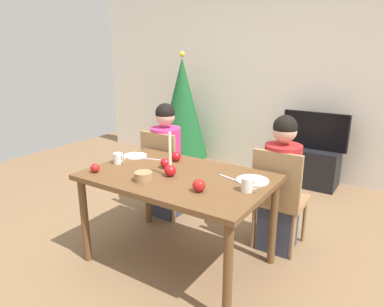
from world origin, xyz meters
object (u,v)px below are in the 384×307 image
object	(u,v)px
plate_right	(253,180)
apple_far_edge	(95,168)
person_left_child	(166,162)
person_right_child	(281,186)
tv_stand	(311,167)
tv	(315,131)
chair_left	(164,169)
apple_by_left_plate	(165,163)
plate_left	(135,156)
mug_right	(248,185)
chair_right	(279,194)
candle_centerpiece	(170,167)
apple_near_candle	(199,185)
dining_table	(178,185)
apple_by_right_mug	(176,156)
bowl_walnuts	(143,176)
christmas_tree	(182,108)
mug_left	(118,158)

from	to	relation	value
plate_right	apple_far_edge	world-z (taller)	apple_far_edge
person_left_child	apple_far_edge	size ratio (longest dim) A/B	16.52
person_right_child	apple_far_edge	xyz separation A→B (m)	(-1.17, -0.94, 0.22)
tv_stand	tv	size ratio (longest dim) A/B	0.81
tv_stand	person_left_child	bearing A→B (deg)	-122.18
chair_left	apple_by_left_plate	distance (m)	0.73
plate_right	apple_far_edge	distance (m)	1.21
plate_left	apple_far_edge	size ratio (longest dim) A/B	2.91
tv	mug_right	xyz separation A→B (m)	(0.13, -2.31, 0.09)
person_left_child	chair_right	bearing A→B (deg)	-1.56
candle_centerpiece	apple_near_candle	bearing A→B (deg)	-22.04
dining_table	apple_by_left_plate	xyz separation A→B (m)	(-0.18, 0.08, 0.12)
dining_table	apple_far_edge	bearing A→B (deg)	-152.34
chair_right	apple_by_right_mug	world-z (taller)	chair_right
plate_left	apple_by_right_mug	bearing A→B (deg)	12.07
candle_centerpiece	bowl_walnuts	bearing A→B (deg)	-119.98
tv	christmas_tree	xyz separation A→B (m)	(-1.85, -0.19, 0.15)
apple_far_edge	bowl_walnuts	bearing A→B (deg)	8.46
christmas_tree	apple_near_candle	bearing A→B (deg)	-53.39
apple_by_left_plate	tv_stand	bearing A→B (deg)	74.19
dining_table	apple_far_edge	distance (m)	0.66
dining_table	plate_right	xyz separation A→B (m)	(0.53, 0.18, 0.09)
chair_left	plate_left	size ratio (longest dim) A/B	4.37
chair_left	mug_right	bearing A→B (deg)	-27.72
dining_table	tv_stand	size ratio (longest dim) A/B	2.19
plate_left	apple_by_left_plate	xyz separation A→B (m)	(0.42, -0.11, 0.04)
christmas_tree	apple_far_edge	world-z (taller)	christmas_tree
dining_table	chair_left	distance (m)	0.86
tv	apple_far_edge	xyz separation A→B (m)	(-1.02, -2.60, 0.08)
person_right_child	tv	size ratio (longest dim) A/B	1.48
tv_stand	apple_by_left_plate	bearing A→B (deg)	-105.81
person_left_child	candle_centerpiece	size ratio (longest dim) A/B	3.44
candle_centerpiece	plate_left	world-z (taller)	candle_centerpiece
chair_left	candle_centerpiece	xyz separation A→B (m)	(0.56, -0.66, 0.31)
plate_left	christmas_tree	bearing A→B (deg)	112.64
person_right_child	plate_right	bearing A→B (deg)	-98.20
person_left_child	candle_centerpiece	distance (m)	0.93
tv_stand	apple_by_left_plate	xyz separation A→B (m)	(-0.63, -2.22, 0.55)
dining_table	mug_right	world-z (taller)	mug_right
christmas_tree	mug_left	size ratio (longest dim) A/B	13.63
person_left_child	tv	size ratio (longest dim) A/B	1.48
mug_right	apple_by_left_plate	xyz separation A→B (m)	(-0.76, 0.09, -0.01)
person_right_child	chair_right	bearing A→B (deg)	-90.00
christmas_tree	bowl_walnuts	distance (m)	2.66
candle_centerpiece	apple_near_candle	xyz separation A→B (m)	(0.34, -0.14, -0.02)
candle_centerpiece	mug_left	distance (m)	0.55
chair_left	apple_by_right_mug	size ratio (longest dim) A/B	10.50
chair_left	candle_centerpiece	world-z (taller)	candle_centerpiece
tv_stand	plate_left	bearing A→B (deg)	-116.38
mug_right	tv	bearing A→B (deg)	93.22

